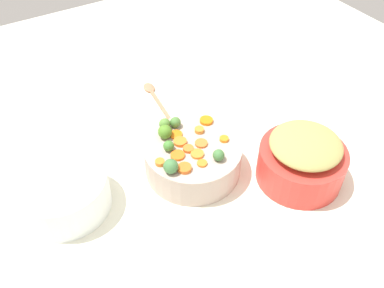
{
  "coord_description": "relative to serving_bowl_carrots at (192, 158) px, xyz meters",
  "views": [
    {
      "loc": [
        0.44,
        0.7,
        0.93
      ],
      "look_at": [
        0.0,
        -0.01,
        0.13
      ],
      "focal_mm": 38.82,
      "sensor_mm": 36.0,
      "label": 1
    }
  ],
  "objects": [
    {
      "name": "tabletop",
      "position": [
        -0.0,
        0.01,
        -0.06
      ],
      "size": [
        2.4,
        2.4,
        0.02
      ],
      "primitive_type": "cube",
      "color": "white",
      "rests_on": "ground"
    },
    {
      "name": "serving_bowl_carrots",
      "position": [
        0.0,
        0.0,
        0.0
      ],
      "size": [
        0.28,
        0.28,
        0.1
      ],
      "primitive_type": "cylinder",
      "color": "#BBA698",
      "rests_on": "tabletop"
    },
    {
      "name": "metal_pot",
      "position": [
        -0.25,
        0.18,
        0.0
      ],
      "size": [
        0.24,
        0.24,
        0.11
      ],
      "primitive_type": "cylinder",
      "color": "red",
      "rests_on": "tabletop"
    },
    {
      "name": "stuffing_mound",
      "position": [
        -0.25,
        0.18,
        0.08
      ],
      "size": [
        0.2,
        0.2,
        0.05
      ],
      "primitive_type": "ellipsoid",
      "color": "tan",
      "rests_on": "metal_pot"
    },
    {
      "name": "carrot_slice_0",
      "position": [
        0.05,
        0.01,
        0.05
      ],
      "size": [
        0.05,
        0.05,
        0.01
      ],
      "primitive_type": "cylinder",
      "rotation": [
        0.0,
        0.0,
        1.92
      ],
      "color": "orange",
      "rests_on": "serving_bowl_carrots"
    },
    {
      "name": "carrot_slice_1",
      "position": [
        -0.03,
        0.01,
        0.05
      ],
      "size": [
        0.05,
        0.05,
        0.01
      ],
      "primitive_type": "cylinder",
      "rotation": [
        0.0,
        0.0,
        4.0
      ],
      "color": "orange",
      "rests_on": "serving_bowl_carrots"
    },
    {
      "name": "carrot_slice_2",
      "position": [
        0.0,
        0.04,
        0.05
      ],
      "size": [
        0.04,
        0.04,
        0.01
      ],
      "primitive_type": "cylinder",
      "rotation": [
        0.0,
        0.0,
        4.85
      ],
      "color": "orange",
      "rests_on": "serving_bowl_carrots"
    },
    {
      "name": "carrot_slice_3",
      "position": [
        -0.09,
        -0.07,
        0.05
      ],
      "size": [
        0.04,
        0.04,
        0.01
      ],
      "primitive_type": "cylinder",
      "rotation": [
        0.0,
        0.0,
        3.17
      ],
      "color": "orange",
      "rests_on": "serving_bowl_carrots"
    },
    {
      "name": "carrot_slice_4",
      "position": [
        0.11,
        0.01,
        0.05
      ],
      "size": [
        0.03,
        0.03,
        0.01
      ],
      "primitive_type": "cylinder",
      "rotation": [
        0.0,
        0.0,
        0.3
      ],
      "color": "orange",
      "rests_on": "serving_bowl_carrots"
    },
    {
      "name": "carrot_slice_5",
      "position": [
        0.01,
        -0.06,
        0.05
      ],
      "size": [
        0.04,
        0.04,
        0.01
      ],
      "primitive_type": "cylinder",
      "rotation": [
        0.0,
        0.0,
        1.39
      ],
      "color": "orange",
      "rests_on": "serving_bowl_carrots"
    },
    {
      "name": "carrot_slice_6",
      "position": [
        -0.09,
        0.03,
        0.05
      ],
      "size": [
        0.03,
        0.03,
        0.01
      ],
      "primitive_type": "cylinder",
      "rotation": [
        0.0,
        0.0,
        1.59
      ],
      "color": "orange",
      "rests_on": "serving_bowl_carrots"
    },
    {
      "name": "carrot_slice_7",
      "position": [
        -0.05,
        -0.04,
        0.05
      ],
      "size": [
        0.03,
        0.03,
        0.01
      ],
      "primitive_type": "cylinder",
      "rotation": [
        0.0,
        0.0,
        6.14
      ],
      "color": "orange",
      "rests_on": "serving_bowl_carrots"
    },
    {
      "name": "carrot_slice_8",
      "position": [
        0.02,
        -0.03,
        0.05
      ],
      "size": [
        0.04,
        0.04,
        0.01
      ],
      "primitive_type": "cylinder",
      "rotation": [
        0.0,
        0.0,
        3.01
      ],
      "color": "orange",
      "rests_on": "serving_bowl_carrots"
    },
    {
      "name": "carrot_slice_9",
      "position": [
        0.01,
        0.07,
        0.05
      ],
      "size": [
        0.04,
        0.04,
        0.01
      ],
      "primitive_type": "cylinder",
      "rotation": [
        0.0,
        0.0,
        0.92
      ],
      "color": "orange",
      "rests_on": "serving_bowl_carrots"
    },
    {
      "name": "carrot_slice_10",
      "position": [
        0.02,
        0.01,
        0.05
      ],
      "size": [
        0.04,
        0.04,
        0.01
      ],
      "primitive_type": "cylinder",
      "rotation": [
        0.0,
        0.0,
        0.71
      ],
      "color": "orange",
      "rests_on": "serving_bowl_carrots"
    },
    {
      "name": "carrot_slice_11",
      "position": [
        0.06,
        0.06,
        0.05
      ],
      "size": [
        0.05,
        0.05,
        0.01
      ],
      "primitive_type": "cylinder",
      "rotation": [
        0.0,
        0.0,
        2.21
      ],
      "color": "orange",
      "rests_on": "serving_bowl_carrots"
    },
    {
      "name": "brussels_sprout_0",
      "position": [
        0.03,
        -0.11,
        0.07
      ],
      "size": [
        0.03,
        0.03,
        0.03
      ],
      "primitive_type": "sphere",
      "color": "#568836",
      "rests_on": "serving_bowl_carrots"
    },
    {
      "name": "brussels_sprout_1",
      "position": [
        0.1,
        0.05,
        0.07
      ],
      "size": [
        0.04,
        0.04,
        0.04
      ],
      "primitive_type": "sphere",
      "color": "#447A41",
      "rests_on": "serving_bowl_carrots"
    },
    {
      "name": "brussels_sprout_2",
      "position": [
        0.06,
        -0.02,
        0.06
      ],
      "size": [
        0.03,
        0.03,
        0.03
      ],
      "primitive_type": "sphere",
      "color": "#448333",
      "rests_on": "serving_bowl_carrots"
    },
    {
      "name": "brussels_sprout_3",
      "position": [
        0.05,
        -0.07,
        0.07
      ],
      "size": [
        0.04,
        0.04,
        0.04
      ],
      "primitive_type": "sphere",
      "color": "#508627",
      "rests_on": "serving_bowl_carrots"
    },
    {
      "name": "brussels_sprout_4",
      "position": [
        -0.01,
        -0.1,
        0.06
      ],
      "size": [
        0.03,
        0.03,
        0.03
      ],
      "primitive_type": "sphere",
      "color": "#4D7E39",
      "rests_on": "serving_bowl_carrots"
    },
    {
      "name": "brussels_sprout_5",
      "position": [
        -0.04,
        0.08,
        0.06
      ],
      "size": [
        0.03,
        0.03,
        0.03
      ],
      "primitive_type": "sphere",
      "color": "#447B3E",
      "rests_on": "serving_bowl_carrots"
    },
    {
      "name": "wooden_spoon",
      "position": [
        -0.07,
        -0.35,
        -0.04
      ],
      "size": [
        0.06,
        0.32,
        0.01
      ],
      "color": "#B97A58",
      "rests_on": "tabletop"
    },
    {
      "name": "casserole_dish",
      "position": [
        0.36,
        -0.07,
        0.01
      ],
      "size": [
        0.25,
        0.25,
        0.11
      ],
      "primitive_type": "cylinder",
      "color": "white",
      "rests_on": "tabletop"
    }
  ]
}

